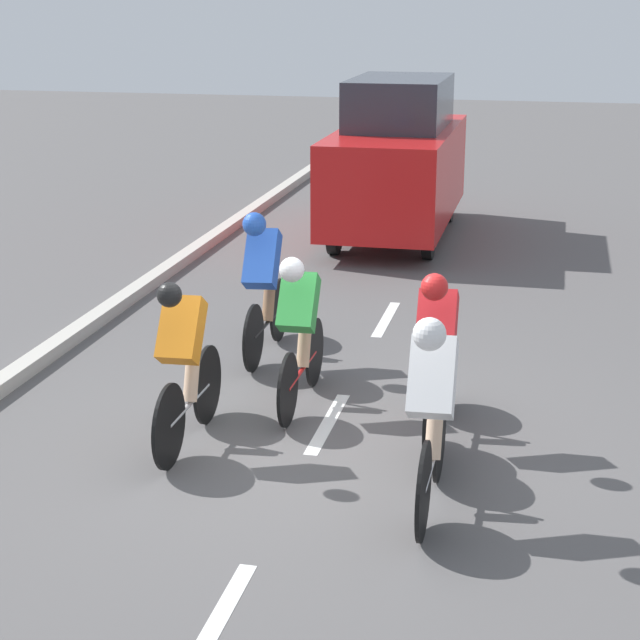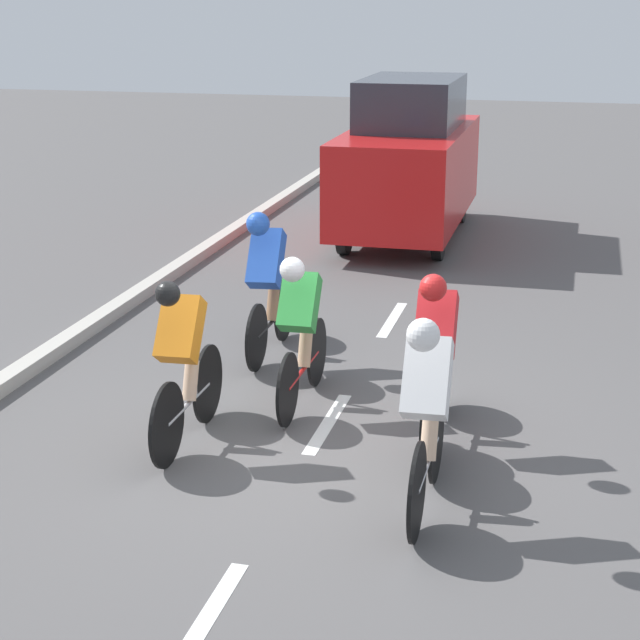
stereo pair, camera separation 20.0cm
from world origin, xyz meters
The scene contains 10 objects.
ground_plane centered at (0.00, 0.00, 0.00)m, with size 60.00×60.00×0.00m, color #565454.
lane_stripe_near centered at (0.00, 2.78, 0.00)m, with size 0.12×1.40×0.01m, color white.
lane_stripe_mid centered at (0.00, -0.42, 0.00)m, with size 0.12×1.40×0.01m, color white.
lane_stripe_far centered at (0.00, -3.62, 0.00)m, with size 0.12×1.40×0.01m, color white.
cyclist_red centered at (-0.95, -0.32, 0.79)m, with size 0.33×1.69×1.51m.
cyclist_orange centered at (1.05, 0.32, 0.76)m, with size 0.33×1.66×1.49m.
cyclist_white centered at (-1.07, 1.05, 0.81)m, with size 0.33×1.67×1.56m.
cyclist_green centered at (0.34, -0.75, 0.77)m, with size 0.33×1.71×1.47m.
cyclist_blue centered at (1.02, -2.02, 0.83)m, with size 0.34×1.70×1.58m.
support_car centered at (0.57, -8.00, 1.18)m, with size 1.70×4.26×2.40m.
Camera 1 is at (-1.84, 8.12, 3.65)m, focal length 60.00 mm.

